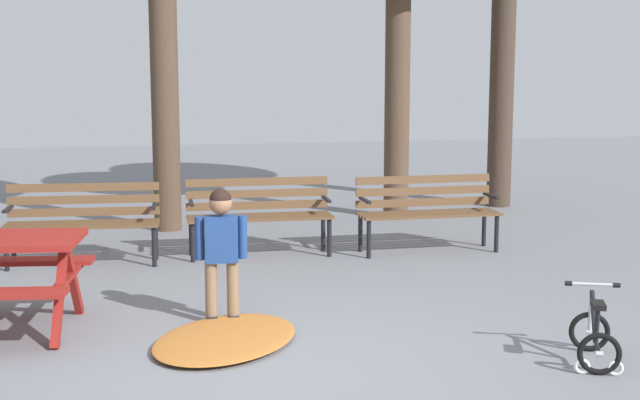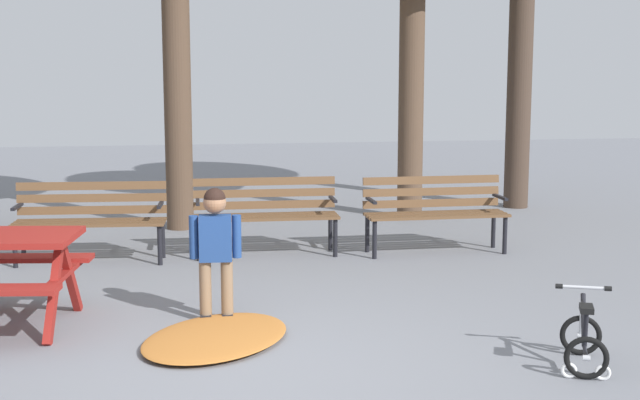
% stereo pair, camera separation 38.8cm
% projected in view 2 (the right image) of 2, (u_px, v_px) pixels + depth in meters
% --- Properties ---
extents(ground, '(36.00, 36.00, 0.00)m').
position_uv_depth(ground, '(249.00, 371.00, 6.18)').
color(ground, slate).
extents(park_bench_far_left, '(1.63, 0.58, 0.85)m').
position_uv_depth(park_bench_far_left, '(91.00, 215.00, 9.58)').
color(park_bench_far_left, brown).
rests_on(park_bench_far_left, ground).
extents(park_bench_left, '(1.61, 0.50, 0.85)m').
position_uv_depth(park_bench_left, '(266.00, 209.00, 9.94)').
color(park_bench_left, brown).
rests_on(park_bench_left, ground).
extents(park_bench_right, '(1.60, 0.46, 0.85)m').
position_uv_depth(park_bench_right, '(434.00, 207.00, 10.07)').
color(park_bench_right, brown).
rests_on(park_bench_right, ground).
extents(child_standing, '(0.42, 0.19, 1.12)m').
position_uv_depth(child_standing, '(215.00, 243.00, 7.30)').
color(child_standing, '#7F664C').
rests_on(child_standing, ground).
extents(kids_bicycle, '(0.52, 0.63, 0.54)m').
position_uv_depth(kids_bicycle, '(584.00, 340.00, 6.24)').
color(kids_bicycle, black).
rests_on(kids_bicycle, ground).
extents(leaf_pile, '(1.60, 1.71, 0.07)m').
position_uv_depth(leaf_pile, '(216.00, 337.00, 6.85)').
color(leaf_pile, '#B26B2D').
rests_on(leaf_pile, ground).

